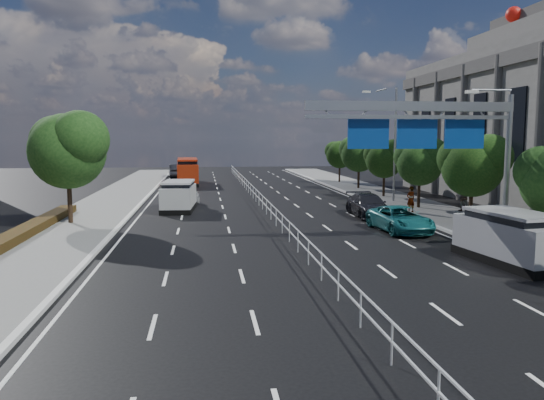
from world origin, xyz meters
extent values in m
plane|color=black|center=(0.00, 0.00, 0.00)|extent=(160.00, 160.00, 0.00)
cube|color=silver|center=(-9.00, 0.00, 0.07)|extent=(0.25, 140.00, 0.15)
cube|color=silver|center=(0.00, 22.50, 1.00)|extent=(0.05, 85.00, 0.05)
cube|color=silver|center=(0.00, 22.50, 0.55)|extent=(0.05, 85.00, 0.05)
cylinder|color=gray|center=(10.60, 10.00, 3.60)|extent=(0.28, 0.28, 7.20)
cube|color=gray|center=(5.60, 10.00, 6.60)|extent=(10.20, 0.25, 0.45)
cube|color=gray|center=(5.60, 10.00, 6.10)|extent=(10.20, 0.18, 0.18)
cylinder|color=gray|center=(9.60, 10.00, 7.40)|extent=(2.00, 0.10, 0.10)
cube|color=silver|center=(8.60, 10.00, 7.30)|extent=(0.60, 0.25, 0.15)
cube|color=navy|center=(8.40, 10.18, 5.30)|extent=(2.00, 0.08, 1.40)
cube|color=white|center=(8.40, 10.23, 5.30)|extent=(1.80, 0.02, 1.20)
cube|color=navy|center=(6.00, 10.18, 5.30)|extent=(2.00, 0.08, 1.40)
cube|color=white|center=(6.00, 10.23, 5.30)|extent=(1.80, 0.02, 1.20)
cube|color=navy|center=(3.60, 10.18, 5.30)|extent=(2.00, 0.08, 1.40)
cube|color=white|center=(3.60, 10.23, 5.30)|extent=(1.80, 0.02, 1.20)
cylinder|color=gray|center=(10.80, 26.00, 4.50)|extent=(0.16, 0.16, 9.00)
cylinder|color=gray|center=(9.60, 26.00, 8.80)|extent=(0.10, 2.40, 0.10)
cube|color=silver|center=(8.40, 26.00, 8.65)|extent=(0.60, 0.25, 0.15)
cube|color=#4C4947|center=(16.90, 22.00, 10.60)|extent=(0.40, 36.00, 1.00)
sphere|color=#B2140C|center=(17.80, 22.00, 13.80)|extent=(1.10, 1.10, 1.10)
cylinder|color=black|center=(-12.00, 18.00, 1.75)|extent=(0.28, 0.28, 3.50)
sphere|color=#143410|center=(-12.00, 18.00, 4.34)|extent=(4.40, 4.40, 4.40)
sphere|color=#143410|center=(-11.12, 17.34, 5.04)|extent=(3.30, 3.30, 3.30)
sphere|color=#143410|center=(-12.77, 18.66, 4.90)|extent=(3.08, 3.08, 3.08)
sphere|color=#143410|center=(10.64, 7.48, 3.64)|extent=(2.24, 2.24, 2.24)
cylinder|color=black|center=(11.20, 14.50, 1.40)|extent=(0.22, 0.22, 2.80)
sphere|color=black|center=(11.20, 14.50, 3.47)|extent=(3.50, 3.50, 3.50)
sphere|color=black|center=(11.90, 13.97, 4.03)|extent=(2.62, 2.62, 2.62)
sphere|color=black|center=(10.59, 15.03, 3.92)|extent=(2.45, 2.45, 2.45)
cylinder|color=black|center=(11.20, 22.00, 1.35)|extent=(0.22, 0.22, 2.70)
sphere|color=#143410|center=(11.20, 22.00, 3.35)|extent=(3.30, 3.30, 3.30)
sphere|color=#143410|center=(11.86, 21.50, 3.89)|extent=(2.48, 2.48, 2.47)
sphere|color=#143410|center=(10.62, 22.50, 3.78)|extent=(2.31, 2.31, 2.31)
cylinder|color=black|center=(11.20, 29.50, 1.32)|extent=(0.21, 0.21, 2.65)
sphere|color=black|center=(11.20, 29.50, 3.29)|extent=(3.20, 3.20, 3.20)
sphere|color=black|center=(11.84, 29.02, 3.82)|extent=(2.40, 2.40, 2.40)
sphere|color=black|center=(10.64, 29.98, 3.71)|extent=(2.24, 2.24, 2.24)
cylinder|color=black|center=(11.20, 37.00, 1.43)|extent=(0.23, 0.23, 2.85)
sphere|color=#143410|center=(11.20, 37.00, 3.53)|extent=(3.60, 3.60, 3.60)
sphere|color=#143410|center=(11.92, 36.46, 4.10)|extent=(2.70, 2.70, 2.70)
sphere|color=#143410|center=(10.57, 37.54, 3.99)|extent=(2.52, 2.52, 2.52)
cylinder|color=black|center=(11.20, 44.50, 1.30)|extent=(0.21, 0.21, 2.60)
sphere|color=black|center=(11.20, 44.50, 3.22)|extent=(3.10, 3.10, 3.10)
sphere|color=black|center=(11.82, 44.03, 3.74)|extent=(2.32, 2.33, 2.32)
sphere|color=black|center=(10.66, 44.97, 3.64)|extent=(2.17, 2.17, 2.17)
cube|color=black|center=(-5.92, 23.46, 0.17)|extent=(2.44, 4.99, 0.35)
cube|color=#BCBCBA|center=(-5.92, 23.46, 1.01)|extent=(2.39, 4.89, 1.43)
cube|color=black|center=(-5.92, 23.46, 1.73)|extent=(2.13, 3.55, 0.63)
cube|color=#BCBCBA|center=(-5.92, 23.46, 2.04)|extent=(2.23, 3.84, 0.13)
cylinder|color=black|center=(-6.89, 21.95, 0.36)|extent=(0.35, 0.73, 0.71)
cylinder|color=black|center=(-5.17, 21.83, 0.36)|extent=(0.35, 0.73, 0.71)
cylinder|color=black|center=(-6.67, 25.09, 0.36)|extent=(0.35, 0.73, 0.71)
cylinder|color=black|center=(-4.95, 24.96, 0.36)|extent=(0.35, 0.73, 0.71)
cube|color=black|center=(-5.95, 45.62, 0.14)|extent=(2.63, 9.53, 0.28)
cube|color=maroon|center=(-5.95, 45.62, 1.36)|extent=(2.57, 9.35, 1.92)
cube|color=black|center=(-5.95, 45.62, 2.32)|extent=(2.29, 6.75, 0.85)
cube|color=maroon|center=(-5.95, 45.62, 2.74)|extent=(2.40, 7.31, 0.17)
cylinder|color=black|center=(-6.75, 42.53, 0.29)|extent=(0.27, 0.59, 0.58)
cylinder|color=black|center=(-4.90, 42.61, 0.29)|extent=(0.27, 0.59, 0.58)
cylinder|color=black|center=(-7.00, 48.64, 0.29)|extent=(0.27, 0.59, 0.58)
cylinder|color=black|center=(-5.14, 48.72, 0.29)|extent=(0.27, 0.59, 0.58)
imported|color=silver|center=(-5.62, 25.68, 0.79)|extent=(2.45, 4.86, 1.59)
imported|color=black|center=(-7.67, 55.55, 0.86)|extent=(2.33, 5.38, 1.72)
cube|color=black|center=(8.30, 5.62, 0.18)|extent=(2.84, 5.41, 0.35)
cube|color=#A0A1A7|center=(8.30, 5.62, 1.03)|extent=(2.79, 5.31, 1.46)
cube|color=black|center=(8.30, 5.62, 1.76)|extent=(2.43, 3.88, 0.65)
cube|color=#A0A1A7|center=(8.30, 5.62, 2.09)|extent=(2.56, 4.19, 0.13)
cylinder|color=black|center=(7.62, 3.84, 0.36)|extent=(0.40, 0.76, 0.73)
cylinder|color=black|center=(7.19, 7.16, 0.36)|extent=(0.40, 0.76, 0.73)
cylinder|color=black|center=(8.98, 7.40, 0.36)|extent=(0.40, 0.76, 0.73)
imported|color=#176367|center=(6.50, 13.33, 0.69)|extent=(2.64, 5.11, 1.38)
imported|color=black|center=(6.50, 19.00, 0.73)|extent=(2.09, 5.07, 1.47)
imported|color=gray|center=(9.63, 19.61, 1.01)|extent=(0.74, 0.61, 1.75)
imported|color=gray|center=(13.40, 19.74, 1.10)|extent=(1.14, 1.03, 1.92)
camera|label=1|loc=(-4.16, -14.23, 5.12)|focal=35.00mm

